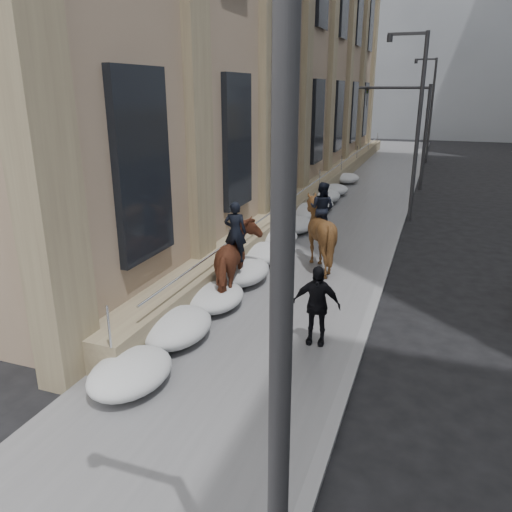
{
  "coord_description": "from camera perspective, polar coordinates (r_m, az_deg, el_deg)",
  "views": [
    {
      "loc": [
        3.88,
        -9.24,
        5.74
      ],
      "look_at": [
        -0.23,
        2.07,
        1.7
      ],
      "focal_mm": 35.0,
      "sensor_mm": 36.0,
      "label": 1
    }
  ],
  "objects": [
    {
      "name": "curb",
      "position": [
        20.1,
        15.56,
        1.45
      ],
      "size": [
        0.24,
        80.0,
        0.12
      ],
      "primitive_type": "cube",
      "color": "slate",
      "rests_on": "ground"
    },
    {
      "name": "bg_building_far",
      "position": [
        81.95,
        13.97,
        21.05
      ],
      "size": [
        24.0,
        12.0,
        20.0
      ],
      "primitive_type": "cube",
      "color": "gray",
      "rests_on": "ground"
    },
    {
      "name": "mounted_horse_left",
      "position": [
        13.94,
        -2.08,
        -0.39
      ],
      "size": [
        1.61,
        2.64,
        2.7
      ],
      "rotation": [
        0.0,
        0.0,
        3.35
      ],
      "color": "#562A19",
      "rests_on": "sidewalk"
    },
    {
      "name": "sidewalk",
      "position": [
        20.43,
        8.25,
        2.23
      ],
      "size": [
        5.0,
        80.0,
        0.12
      ],
      "primitive_type": "cube",
      "color": "#5A5A5D",
      "rests_on": "ground"
    },
    {
      "name": "streetlight_far",
      "position": [
        43.27,
        19.24,
        16.06
      ],
      "size": [
        1.71,
        0.24,
        8.0
      ],
      "color": "#2D2D30",
      "rests_on": "ground"
    },
    {
      "name": "ground",
      "position": [
        11.55,
        -2.47,
        -11.26
      ],
      "size": [
        140.0,
        140.0,
        0.0
      ],
      "primitive_type": "plane",
      "color": "black",
      "rests_on": "ground"
    },
    {
      "name": "streetlight_mid",
      "position": [
        23.3,
        17.76,
        14.87
      ],
      "size": [
        1.71,
        0.24,
        8.0
      ],
      "color": "#2D2D30",
      "rests_on": "ground"
    },
    {
      "name": "traffic_signal",
      "position": [
        31.34,
        17.22,
        14.6
      ],
      "size": [
        4.1,
        0.22,
        6.0
      ],
      "color": "#2D2D30",
      "rests_on": "ground"
    },
    {
      "name": "streetlight_near",
      "position": [
        3.63,
        0.6,
        -0.15
      ],
      "size": [
        1.71,
        0.24,
        8.0
      ],
      "color": "#2D2D30",
      "rests_on": "ground"
    },
    {
      "name": "bg_building_mid",
      "position": [
        69.73,
        21.94,
        24.16
      ],
      "size": [
        30.0,
        12.0,
        28.0
      ],
      "primitive_type": "cube",
      "color": "slate",
      "rests_on": "ground"
    },
    {
      "name": "pedestrian",
      "position": [
        11.5,
        6.9,
        -5.58
      ],
      "size": [
        1.14,
        0.54,
        1.89
      ],
      "primitive_type": "imported",
      "rotation": [
        0.0,
        0.0,
        0.08
      ],
      "color": "black",
      "rests_on": "sidewalk"
    },
    {
      "name": "snow_bank",
      "position": [
        18.89,
        2.87,
        2.34
      ],
      "size": [
        1.7,
        18.1,
        0.76
      ],
      "color": "silver",
      "rests_on": "sidewalk"
    },
    {
      "name": "limestone_building",
      "position": [
        30.76,
        2.85,
        24.45
      ],
      "size": [
        6.1,
        44.0,
        18.0
      ],
      "color": "#8B725B",
      "rests_on": "ground"
    },
    {
      "name": "mounted_horse_right",
      "position": [
        16.41,
        7.23,
        2.87
      ],
      "size": [
        2.25,
        2.43,
        2.8
      ],
      "rotation": [
        0.0,
        0.0,
        2.93
      ],
      "color": "#3C2511",
      "rests_on": "sidewalk"
    }
  ]
}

